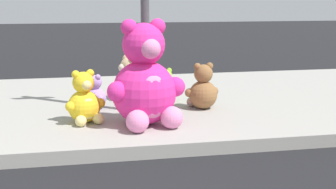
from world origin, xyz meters
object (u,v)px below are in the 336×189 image
plush_brown (203,90)px  plush_yellow (85,102)px  plush_tan (128,82)px  plush_lavender (94,95)px  plush_lime (165,88)px  plush_pink_large (145,83)px

plush_brown → plush_yellow: bearing=-164.3°
plush_tan → plush_lavender: plush_tan is taller
plush_tan → plush_lime: bearing=-20.7°
plush_yellow → plush_lime: bearing=39.5°
plush_lavender → plush_yellow: bearing=-101.7°
plush_pink_large → plush_tan: plush_pink_large is taller
plush_tan → plush_yellow: 1.33m
plush_pink_large → plush_lime: bearing=68.7°
plush_brown → plush_lavender: size_ratio=1.30×
plush_brown → plush_lime: (-0.42, 0.52, -0.06)m
plush_lavender → plush_lime: 1.07m
plush_brown → plush_lime: plush_brown is taller
plush_brown → plush_tan: (-0.93, 0.71, 0.01)m
plush_lime → plush_brown: bearing=-50.8°
plush_lavender → plush_brown: bearing=-8.6°
plush_pink_large → plush_yellow: plush_pink_large is taller
plush_lavender → plush_yellow: 0.68m
plush_tan → plush_lavender: (-0.52, -0.49, -0.07)m
plush_tan → plush_yellow: bearing=-119.6°
plush_yellow → plush_brown: bearing=15.7°
plush_tan → plush_lime: 0.55m
plush_pink_large → plush_brown: (0.89, 0.67, -0.25)m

